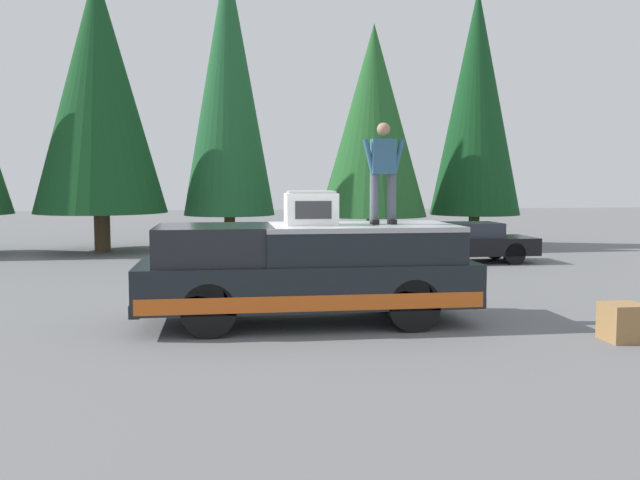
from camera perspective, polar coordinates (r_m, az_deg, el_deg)
The scene contains 10 objects.
ground_plane at distance 11.74m, azimuth -3.33°, elevation -6.76°, with size 90.00×90.00×0.00m, color slate.
pickup_truck at distance 11.47m, azimuth -1.10°, elevation -2.61°, with size 2.01×5.54×1.65m.
compressor_unit at distance 11.35m, azimuth -0.76°, elevation 2.65°, with size 0.65×0.84×0.56m.
person_on_truck_bed at distance 11.59m, azimuth 5.26°, elevation 5.77°, with size 0.29×0.72×1.69m.
parked_car_black at distance 20.47m, azimuth 11.80°, elevation -0.20°, with size 1.64×4.10×1.16m.
wooden_crate at distance 11.24m, azimuth 23.83°, elevation -6.25°, with size 0.56×0.56×0.56m, color olive.
conifer_far_left at distance 26.02m, azimuth 12.82°, elevation 11.07°, with size 3.25×3.25×9.30m.
conifer_left at distance 23.94m, azimuth 4.46°, elevation 9.80°, with size 3.69×3.69×7.69m.
conifer_center_left at distance 25.24m, azimuth -7.62°, elevation 12.60°, with size 3.25×3.25×10.40m.
conifer_center_right at distance 24.30m, azimuth -17.87°, elevation 11.58°, with size 4.35×4.35×9.29m.
Camera 1 is at (-11.46, 0.93, 2.38)m, focal length 38.64 mm.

